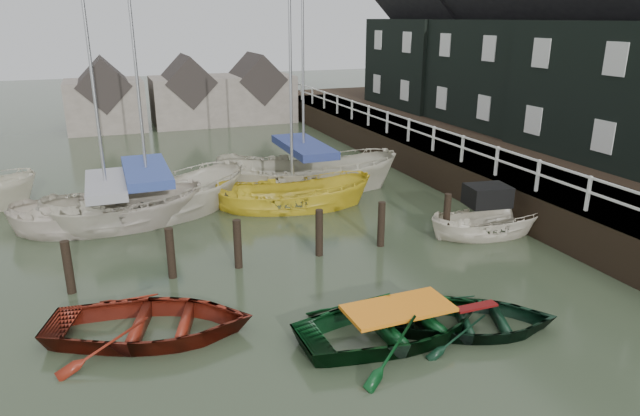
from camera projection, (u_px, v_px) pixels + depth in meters
name	position (u px, v px, depth m)	size (l,w,h in m)	color
ground	(317.00, 309.00, 13.62)	(120.00, 120.00, 0.00)	#2B3622
pier	(436.00, 156.00, 25.46)	(3.04, 32.00, 2.70)	black
land_strip	(534.00, 161.00, 27.56)	(14.00, 38.00, 1.50)	black
quay_houses	(571.00, 40.00, 24.56)	(6.52, 28.14, 10.01)	black
mooring_pilings	(241.00, 250.00, 15.74)	(13.72, 0.22, 1.80)	black
far_sheds	(185.00, 95.00, 36.32)	(14.00, 4.08, 4.39)	#665B51
rowboat_red	(152.00, 336.00, 12.46)	(3.15, 4.41, 0.91)	#631A0E
rowboat_green	(397.00, 336.00, 12.45)	(3.21, 4.49, 0.93)	black
rowboat_dkgreen	(474.00, 329.00, 12.73)	(2.62, 3.66, 0.76)	black
motorboat	(487.00, 232.00, 18.18)	(4.10, 1.99, 2.36)	beige
sailboat_a	(111.00, 224.00, 18.97)	(6.23, 2.57, 11.59)	beige
sailboat_b	(151.00, 216.00, 19.81)	(7.61, 4.37, 12.31)	beige
sailboat_c	(293.00, 207.00, 20.89)	(6.06, 3.40, 10.15)	gold
sailboat_d	(304.00, 186.00, 23.29)	(7.90, 5.42, 13.41)	beige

